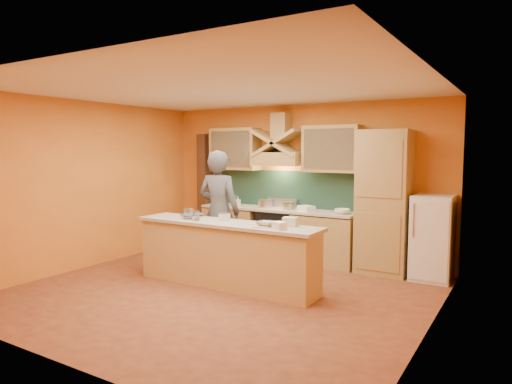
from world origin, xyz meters
The scene contains 36 objects.
floor centered at (0.00, 0.00, 0.00)m, with size 5.50×5.00×0.01m, color brown.
ceiling centered at (0.00, 0.00, 2.80)m, with size 5.50×5.00×0.01m, color white.
wall_back centered at (0.00, 2.50, 1.40)m, with size 5.50×0.02×2.80m, color orange.
wall_front centered at (0.00, -2.50, 1.40)m, with size 5.50×0.02×2.80m, color orange.
wall_left centered at (-2.75, 0.00, 1.40)m, with size 0.02×5.00×2.80m, color orange.
wall_right centered at (2.75, 0.00, 1.40)m, with size 0.02×5.00×2.80m, color orange.
base_cabinet_left centered at (-1.25, 2.20, 0.43)m, with size 1.10×0.60×0.86m, color tan.
base_cabinet_right centered at (0.65, 2.20, 0.43)m, with size 1.10×0.60×0.86m, color tan.
counter_top centered at (-0.30, 2.20, 0.90)m, with size 3.00×0.62×0.04m, color beige.
stove centered at (-0.30, 2.20, 0.45)m, with size 0.60×0.58×0.90m, color black.
backsplash centered at (-0.30, 2.48, 1.25)m, with size 3.00×0.03×0.70m, color #17342A.
range_hood centered at (-0.30, 2.25, 1.82)m, with size 0.92×0.50×0.24m, color tan.
hood_chimney centered at (-0.30, 2.35, 2.40)m, with size 0.30×0.30×0.50m, color tan.
upper_cabinet_left centered at (-1.30, 2.33, 2.00)m, with size 1.00×0.35×0.80m, color tan.
upper_cabinet_right centered at (0.70, 2.33, 2.00)m, with size 1.00×0.35×0.80m, color tan.
pantry_column centered at (1.65, 2.20, 1.15)m, with size 0.80×0.60×2.30m, color tan.
fridge centered at (2.40, 2.20, 0.65)m, with size 0.58×0.60×1.30m, color white.
trim_column_left centered at (-2.05, 2.35, 1.15)m, with size 0.20×0.30×2.30m, color #472816.
island_body centered at (-0.10, 0.30, 0.44)m, with size 2.80×0.55×0.88m, color tan.
island_top centered at (-0.10, 0.30, 0.92)m, with size 2.90×0.62×0.05m, color beige.
person centered at (-0.67, 0.90, 0.99)m, with size 0.72×0.47×1.98m, color #4C4C51.
pot_large centered at (-0.53, 2.16, 0.98)m, with size 0.26×0.26×0.16m, color silver.
pot_small centered at (-0.08, 2.20, 0.96)m, with size 0.20×0.20×0.13m, color #B1B0B7.
soap_bottle_a centered at (-1.12, 2.14, 1.01)m, with size 0.08×0.08×0.18m, color beige.
soap_bottle_b centered at (-1.25, 2.19, 1.05)m, with size 0.10×0.10×0.27m, color #2F4E81.
bowl_back centered at (0.96, 2.15, 0.96)m, with size 0.26×0.26×0.08m, color white.
dish_rack centered at (0.32, 2.12, 0.97)m, with size 0.26×0.21×0.09m, color white.
book_lower centered at (-0.87, 0.29, 0.96)m, with size 0.22×0.29×0.03m, color #BE6044.
book_upper centered at (-0.97, 0.48, 0.98)m, with size 0.23×0.31×0.02m, color #3A6980.
jar_large centered at (-0.75, 0.25, 1.03)m, with size 0.16×0.16×0.16m, color silver.
jar_small centered at (-0.56, 0.18, 1.02)m, with size 0.11×0.11×0.14m, color silver.
kitchen_scale centered at (-0.19, 0.38, 1.00)m, with size 0.13×0.13×0.11m, color silver.
mixing_bowl centered at (0.58, 0.28, 0.98)m, with size 0.26×0.26×0.06m, color silver.
cloth centered at (0.56, 0.16, 0.95)m, with size 0.23×0.17×0.02m, color beige.
grocery_bag_a centered at (0.86, 0.46, 1.01)m, with size 0.19×0.15×0.12m, color beige.
grocery_bag_b centered at (0.86, 0.14, 1.00)m, with size 0.17×0.13×0.10m, color beige.
Camera 1 is at (3.65, -5.05, 1.98)m, focal length 32.00 mm.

